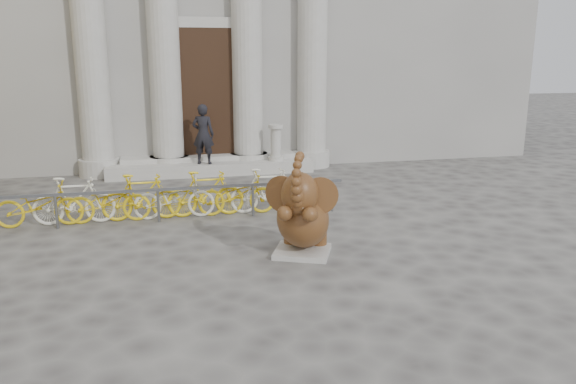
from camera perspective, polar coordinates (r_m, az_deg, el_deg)
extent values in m
plane|color=#474442|center=(7.99, -1.13, -11.45)|extent=(80.00, 80.00, 0.00)
cube|color=black|center=(17.11, -8.22, 9.82)|extent=(2.40, 0.16, 4.00)
cylinder|color=#A8A59E|center=(16.98, -19.57, 14.91)|extent=(0.90, 0.90, 8.00)
cylinder|color=#A8A59E|center=(16.90, -12.58, 15.36)|extent=(0.90, 0.90, 8.00)
cylinder|color=#A8A59E|center=(17.11, -4.22, 15.61)|extent=(0.90, 0.90, 8.00)
cylinder|color=#A8A59E|center=(17.54, 2.49, 15.59)|extent=(0.90, 0.90, 8.00)
cube|color=#A8A59E|center=(16.86, -7.82, 2.51)|extent=(6.00, 1.20, 0.36)
cube|color=#A8A59E|center=(9.92, 1.47, -6.07)|extent=(1.19, 1.15, 0.09)
ellipsoid|color=black|center=(10.01, 1.66, -3.91)|extent=(1.02, 1.00, 0.60)
ellipsoid|color=black|center=(9.76, 1.50, -2.77)|extent=(1.27, 1.39, 0.97)
cylinder|color=black|center=(10.21, 0.35, -4.49)|extent=(0.37, 0.37, 0.24)
cylinder|color=black|center=(10.14, 3.17, -4.64)|extent=(0.37, 0.37, 0.24)
cylinder|color=black|center=(9.38, -0.08, -2.24)|extent=(0.43, 0.60, 0.37)
cylinder|color=black|center=(9.32, 2.41, -2.36)|extent=(0.43, 0.60, 0.37)
ellipsoid|color=black|center=(9.30, 1.21, -0.24)|extent=(0.82, 0.80, 0.75)
cylinder|color=black|center=(9.47, -0.59, -0.22)|extent=(0.51, 0.46, 0.64)
cylinder|color=black|center=(9.37, 3.24, -0.38)|extent=(0.64, 0.11, 0.64)
cone|color=beige|center=(9.17, 0.33, -1.39)|extent=(0.10, 0.22, 0.10)
cone|color=beige|center=(9.14, 1.71, -1.46)|extent=(0.18, 0.21, 0.10)
cube|color=slate|center=(11.93, -13.12, 0.23)|extent=(8.00, 0.06, 0.06)
cylinder|color=slate|center=(12.19, -22.47, -1.87)|extent=(0.06, 0.06, 0.70)
cylinder|color=slate|center=(12.02, -13.03, -1.39)|extent=(0.06, 0.06, 0.70)
cylinder|color=slate|center=(12.17, -3.59, -0.87)|extent=(0.06, 0.06, 0.70)
cylinder|color=slate|center=(12.58, 4.52, -0.41)|extent=(0.06, 0.06, 0.70)
imported|color=yellow|center=(12.46, -24.00, -0.99)|extent=(1.70, 0.50, 1.00)
imported|color=silver|center=(12.35, -20.93, -0.83)|extent=(1.66, 0.47, 1.00)
imported|color=yellow|center=(12.27, -17.81, -0.67)|extent=(1.70, 0.50, 1.00)
imported|color=yellow|center=(12.23, -14.66, -0.50)|extent=(1.66, 0.47, 1.00)
imported|color=silver|center=(12.23, -11.50, -0.33)|extent=(1.70, 0.50, 1.00)
imported|color=yellow|center=(12.26, -8.35, -0.16)|extent=(1.66, 0.47, 1.00)
imported|color=yellow|center=(12.33, -5.22, 0.01)|extent=(1.70, 0.50, 1.00)
imported|color=silver|center=(12.44, -2.14, 0.17)|extent=(1.66, 0.47, 1.00)
imported|color=black|center=(16.33, -8.61, 5.83)|extent=(0.73, 0.59, 1.72)
cylinder|color=#A8A59E|center=(16.80, -1.25, 3.44)|extent=(0.44, 0.44, 0.13)
cylinder|color=#A8A59E|center=(16.73, -1.25, 4.88)|extent=(0.31, 0.31, 0.99)
cylinder|color=#A8A59E|center=(16.66, -1.26, 6.67)|extent=(0.44, 0.44, 0.11)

